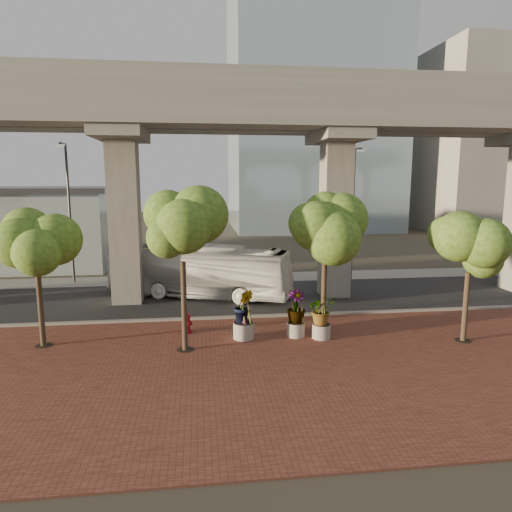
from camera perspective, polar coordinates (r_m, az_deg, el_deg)
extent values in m
plane|color=#363227|center=(24.95, -2.43, -6.51)|extent=(160.00, 160.00, 0.00)
cube|color=brown|center=(17.42, -0.18, -13.61)|extent=(70.00, 13.00, 0.06)
cube|color=black|center=(26.87, -2.79, -5.30)|extent=(90.00, 8.00, 0.04)
cube|color=gray|center=(23.01, -2.02, -7.68)|extent=(70.00, 0.25, 0.16)
cube|color=gray|center=(32.20, -3.55, -2.81)|extent=(90.00, 3.00, 0.06)
cube|color=gray|center=(24.66, -2.69, 17.94)|extent=(72.00, 2.40, 1.80)
cube|color=gray|center=(27.82, -3.24, 16.96)|extent=(72.00, 2.40, 1.80)
cube|color=gray|center=(23.83, -2.50, 21.66)|extent=(72.00, 0.12, 1.00)
cube|color=gray|center=(29.12, -3.42, 19.41)|extent=(72.00, 0.12, 1.00)
cube|color=#A7A096|center=(72.19, 27.15, 12.52)|extent=(18.00, 16.00, 24.00)
imported|color=silver|center=(27.06, -7.08, -2.00)|extent=(11.04, 6.47, 3.03)
cylinder|color=maroon|center=(21.09, -8.60, -9.32)|extent=(0.43, 0.43, 0.10)
cylinder|color=maroon|center=(20.98, -8.62, -8.42)|extent=(0.29, 0.29, 0.69)
sphere|color=maroon|center=(20.88, -8.65, -7.52)|extent=(0.33, 0.33, 0.33)
cylinder|color=maroon|center=(20.83, -8.66, -7.11)|extent=(0.10, 0.10, 0.12)
cylinder|color=maroon|center=(20.96, -8.63, -8.27)|extent=(0.48, 0.19, 0.19)
cylinder|color=#AFAA9E|center=(20.30, 8.17, -9.28)|extent=(0.79, 0.79, 0.62)
imported|color=#2F4F15|center=(20.02, 8.23, -6.65)|extent=(1.76, 1.76, 1.32)
cylinder|color=#A6A196|center=(20.41, 4.99, -9.12)|extent=(0.79, 0.79, 0.62)
imported|color=#2F4F15|center=(20.11, 5.03, -6.32)|extent=(1.94, 1.94, 1.45)
cylinder|color=#A79F97|center=(20.07, -1.55, -9.29)|extent=(0.90, 0.90, 0.70)
imported|color=#2F4F15|center=(19.74, -1.57, -6.26)|extent=(2.00, 2.00, 1.50)
cylinder|color=#3F2F24|center=(20.81, -25.31, -6.03)|extent=(0.22, 0.22, 3.13)
cylinder|color=black|center=(21.26, -25.01, -10.09)|extent=(0.70, 0.70, 0.01)
cylinder|color=#3F2F24|center=(18.54, -8.97, -6.24)|extent=(0.22, 0.22, 3.63)
cylinder|color=black|center=(19.11, -8.83, -11.48)|extent=(0.70, 0.70, 0.01)
cylinder|color=#3F2F24|center=(19.91, 8.46, -5.15)|extent=(0.22, 0.22, 3.62)
cylinder|color=black|center=(20.44, 8.34, -10.05)|extent=(0.70, 0.70, 0.01)
cylinder|color=#3F2F24|center=(21.37, 24.71, -5.80)|extent=(0.22, 0.22, 2.99)
cylinder|color=black|center=(21.78, 24.44, -9.59)|extent=(0.70, 0.70, 0.01)
cylinder|color=#323136|center=(32.60, -22.23, 4.73)|extent=(0.16, 0.16, 9.07)
cube|color=#323136|center=(32.06, -23.01, 12.74)|extent=(0.17, 1.13, 0.17)
cube|color=silver|center=(31.50, -23.28, 12.59)|extent=(0.45, 0.23, 0.14)
cylinder|color=#2B2B2F|center=(31.80, 11.99, 4.89)|extent=(0.15, 0.15, 8.80)
cube|color=#2B2B2F|center=(31.25, 12.61, 12.87)|extent=(0.17, 1.10, 0.17)
cube|color=silver|center=(30.73, 12.96, 12.71)|extent=(0.44, 0.22, 0.13)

